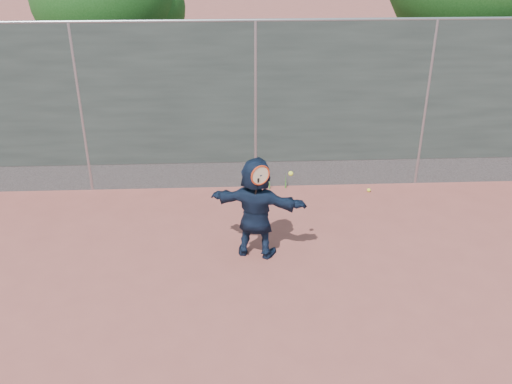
{
  "coord_description": "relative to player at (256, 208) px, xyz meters",
  "views": [
    {
      "loc": [
        -0.44,
        -5.98,
        4.69
      ],
      "look_at": [
        -0.1,
        1.23,
        1.03
      ],
      "focal_mm": 40.0,
      "sensor_mm": 36.0,
      "label": 1
    }
  ],
  "objects": [
    {
      "name": "ball_ground",
      "position": [
        2.15,
        1.94,
        -0.74
      ],
      "size": [
        0.07,
        0.07,
        0.07
      ],
      "primitive_type": "sphere",
      "color": "#ECF235",
      "rests_on": "ground"
    },
    {
      "name": "weed_clump",
      "position": [
        0.39,
        2.16,
        -0.64
      ],
      "size": [
        0.68,
        0.07,
        0.3
      ],
      "color": "#387226",
      "rests_on": "ground"
    },
    {
      "name": "ground",
      "position": [
        0.1,
        -1.23,
        -0.77
      ],
      "size": [
        80.0,
        80.0,
        0.0
      ],
      "primitive_type": "plane",
      "color": "#9E4C42",
      "rests_on": "ground"
    },
    {
      "name": "swing_action",
      "position": [
        0.09,
        -0.19,
        0.59
      ],
      "size": [
        0.59,
        0.17,
        0.51
      ],
      "color": "red",
      "rests_on": "ground"
    },
    {
      "name": "fence",
      "position": [
        0.1,
        2.27,
        0.81
      ],
      "size": [
        20.0,
        0.06,
        3.03
      ],
      "color": "#38423D",
      "rests_on": "ground"
    },
    {
      "name": "player",
      "position": [
        0.0,
        0.0,
        0.0
      ],
      "size": [
        1.5,
        0.85,
        1.54
      ],
      "primitive_type": "imported",
      "rotation": [
        0.0,
        0.0,
        2.85
      ],
      "color": "#15213B",
      "rests_on": "ground"
    }
  ]
}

